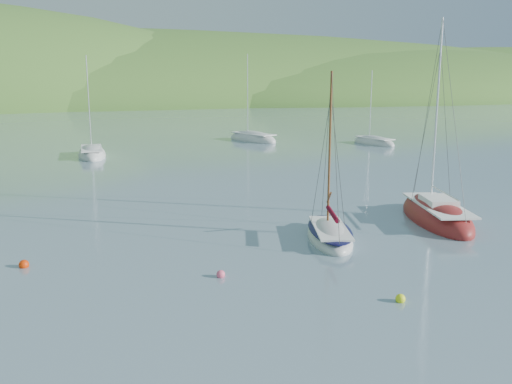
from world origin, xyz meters
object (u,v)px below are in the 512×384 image
object	(u,v)px
distant_sloop_a	(92,155)
distant_sloop_d	(374,143)
daysailer_white	(330,235)
distant_sloop_b	(253,139)
sloop_red	(436,217)

from	to	relation	value
distant_sloop_a	distant_sloop_d	xyz separation A→B (m)	(33.34, 0.30, -0.02)
daysailer_white	distant_sloop_d	world-z (taller)	distant_sloop_d
distant_sloop_b	distant_sloop_d	world-z (taller)	distant_sloop_b
sloop_red	distant_sloop_d	xyz separation A→B (m)	(14.81, 33.92, -0.06)
sloop_red	distant_sloop_a	size ratio (longest dim) A/B	1.13
distant_sloop_a	distant_sloop_d	world-z (taller)	distant_sloop_a
sloop_red	distant_sloop_b	xyz separation A→B (m)	(1.71, 41.82, -0.04)
daysailer_white	distant_sloop_b	distance (m)	44.36
daysailer_white	distant_sloop_d	xyz separation A→B (m)	(22.47, 35.46, -0.05)
daysailer_white	distant_sloop_b	size ratio (longest dim) A/B	0.79
distant_sloop_a	daysailer_white	bearing A→B (deg)	-71.82
distant_sloop_a	distant_sloop_d	distance (m)	33.34
distant_sloop_b	sloop_red	bearing A→B (deg)	-114.98
daysailer_white	distant_sloop_a	size ratio (longest dim) A/B	0.83
distant_sloop_a	distant_sloop_b	world-z (taller)	distant_sloop_b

